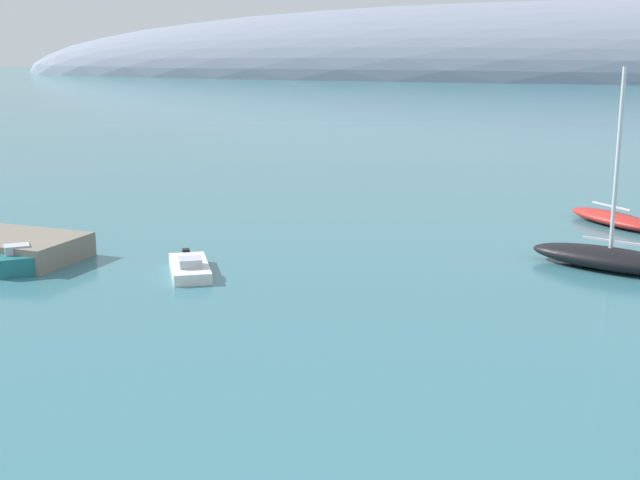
# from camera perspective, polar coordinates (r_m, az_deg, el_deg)

# --- Properties ---
(distant_ridge) EXTENTS (358.84, 69.59, 42.48)m
(distant_ridge) POSITION_cam_1_polar(r_m,az_deg,el_deg) (257.77, 18.27, 10.07)
(distant_ridge) COLOR gray
(distant_ridge) RESTS_ON ground
(sailboat_black_near_shore) EXTENTS (8.05, 5.24, 9.57)m
(sailboat_black_near_shore) POSITION_cam_1_polar(r_m,az_deg,el_deg) (43.62, 18.57, -1.09)
(sailboat_black_near_shore) COLOR black
(sailboat_black_near_shore) RESTS_ON water
(sailboat_red_mid_mooring) EXTENTS (5.92, 6.49, 8.27)m
(sailboat_red_mid_mooring) POSITION_cam_1_polar(r_m,az_deg,el_deg) (54.24, 18.81, 1.41)
(sailboat_red_mid_mooring) COLOR red
(sailboat_red_mid_mooring) RESTS_ON water
(motorboat_white_foreground) EXTENTS (3.48, 4.76, 0.92)m
(motorboat_white_foreground) POSITION_cam_1_polar(r_m,az_deg,el_deg) (41.16, -8.59, -1.80)
(motorboat_white_foreground) COLOR white
(motorboat_white_foreground) RESTS_ON water
(motorboat_teal_outer) EXTENTS (3.75, 4.10, 1.30)m
(motorboat_teal_outer) POSITION_cam_1_polar(r_m,az_deg,el_deg) (44.08, -19.34, -1.16)
(motorboat_teal_outer) COLOR #1E6B70
(motorboat_teal_outer) RESTS_ON water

